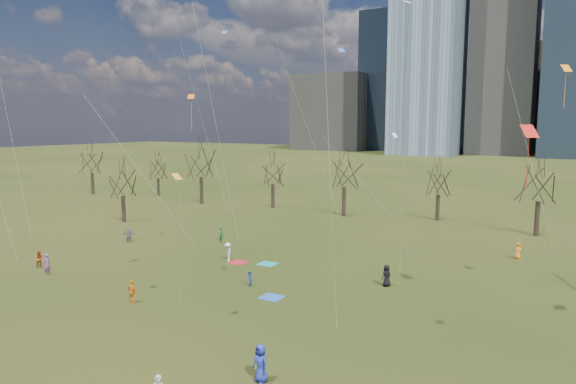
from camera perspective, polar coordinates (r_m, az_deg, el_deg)
The scene contains 17 objects.
ground at distance 34.18m, azimuth -10.25°, elevation -14.08°, with size 500.00×500.00×0.00m, color black.
downtown_skyline at distance 237.55m, azimuth 24.42°, elevation 13.30°, with size 212.50×78.00×118.00m.
bare_tree_row at distance 65.20m, azimuth 10.91°, elevation 1.78°, with size 113.04×29.80×9.50m.
blanket_teal at distance 46.73m, azimuth -2.28°, elevation -7.98°, with size 1.60×1.50×0.03m, color teal.
blanket_navy at distance 38.14m, azimuth -1.83°, elevation -11.61°, with size 1.60×1.50×0.03m, color #2659B2.
blanket_crimson at distance 47.47m, azimuth -5.53°, elevation -7.77°, with size 1.60×1.50×0.03m, color #AE2223.
person_0 at distance 26.42m, azimuth -3.06°, elevation -18.46°, with size 0.93×0.61×1.91m, color #223096.
person_2 at distance 50.30m, azimuth -25.88°, elevation -6.73°, with size 0.75×0.59×1.55m, color #A43C17.
person_4 at distance 38.33m, azimuth -16.92°, elevation -10.55°, with size 0.98×0.41×1.67m, color orange.
person_6 at distance 41.05m, azimuth 10.89°, elevation -9.11°, with size 0.84×0.54×1.71m, color black.
person_7 at distance 47.77m, azimuth -25.23°, elevation -7.25°, with size 0.67×0.44×1.83m, color #944A8E.
person_8 at distance 40.52m, azimuth -4.31°, elevation -9.58°, with size 0.59×0.46×1.21m, color #284DAE.
person_9 at distance 47.82m, azimuth -6.70°, elevation -6.62°, with size 1.11×0.64×1.72m, color silver.
person_11 at distance 57.43m, azimuth -17.28°, elevation -4.54°, with size 1.55×0.49×1.67m, color slate.
person_12 at distance 52.76m, azimuth 24.21°, elevation -5.97°, with size 0.78×0.51×1.60m, color orange.
person_13 at distance 55.21m, azimuth -7.43°, elevation -4.71°, with size 0.63×0.41×1.72m, color #176834.
kites_airborne at distance 40.44m, azimuth 3.73°, elevation 8.01°, with size 55.32×40.84×27.77m.
Camera 1 is at (20.51, -24.30, 12.54)m, focal length 32.00 mm.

